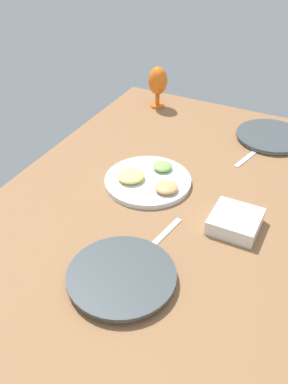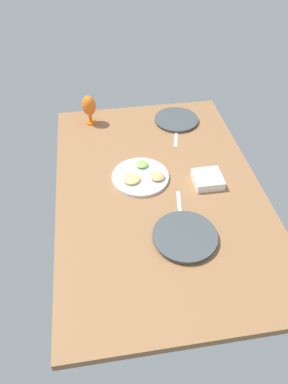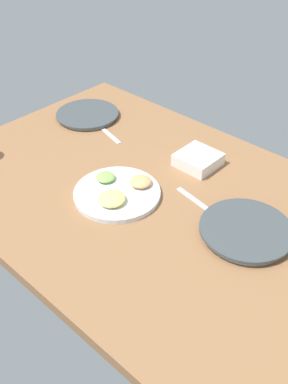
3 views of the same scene
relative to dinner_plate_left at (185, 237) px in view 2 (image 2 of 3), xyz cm
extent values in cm
cube|color=#8C603D|center=(33.95, 5.18, -3.40)|extent=(160.00, 104.00, 4.00)
cylinder|color=silver|center=(0.00, 0.00, -0.56)|extent=(26.58, 26.58, 1.68)
cylinder|color=#3E4549|center=(0.00, 0.00, 0.79)|extent=(28.89, 28.89, 1.01)
cylinder|color=silver|center=(92.76, -16.93, -0.80)|extent=(25.35, 25.35, 1.21)
cylinder|color=#3E4549|center=(92.76, -16.93, 0.17)|extent=(27.56, 27.56, 0.72)
cylinder|color=silver|center=(42.86, 13.56, -0.50)|extent=(29.85, 29.85, 1.80)
ellipsoid|color=#8CC659|center=(50.57, 11.62, 1.58)|extent=(6.69, 6.69, 2.36)
ellipsoid|color=#F9E072|center=(40.08, 18.69, 1.77)|extent=(9.27, 9.27, 2.73)
ellipsoid|color=#F2A566|center=(39.65, 4.93, 1.66)|extent=(7.68, 7.68, 2.52)
cylinder|color=orange|center=(99.24, 36.66, -0.90)|extent=(6.27, 6.27, 1.00)
cylinder|color=orange|center=(99.24, 36.66, 2.04)|extent=(2.00, 2.00, 4.87)
ellipsoid|color=orange|center=(99.24, 36.66, 10.84)|extent=(8.64, 8.64, 12.73)
cube|color=white|center=(33.76, -20.10, 0.97)|extent=(14.36, 14.36, 4.75)
cube|color=#F9E072|center=(33.76, -20.10, 2.49)|extent=(11.77, 11.77, 1.52)
cube|color=silver|center=(21.03, -2.35, -1.10)|extent=(18.06, 4.67, 0.60)
cube|color=silver|center=(75.11, -12.83, -1.10)|extent=(17.89, 6.14, 0.60)
camera|label=1|loc=(-66.09, -39.93, 85.22)|focal=40.35mm
camera|label=2|loc=(-94.78, 33.15, 123.85)|focal=33.31mm
camera|label=3|loc=(-44.91, 94.41, 93.16)|focal=41.40mm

